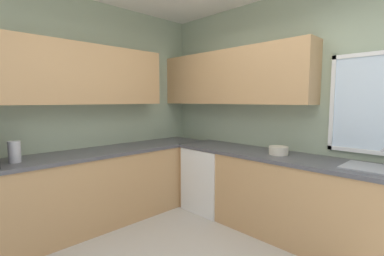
# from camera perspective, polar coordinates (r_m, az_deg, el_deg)

# --- Properties ---
(room_shell) EXTENTS (3.97, 3.61, 2.80)m
(room_shell) POSITION_cam_1_polar(r_m,az_deg,el_deg) (2.98, -3.73, 13.50)
(room_shell) COLOR #9EAD8E
(room_shell) RESTS_ON ground_plane
(counter_run_left) EXTENTS (0.65, 3.22, 0.90)m
(counter_run_left) POSITION_cam_1_polar(r_m,az_deg,el_deg) (3.51, -20.36, -11.90)
(counter_run_left) COLOR tan
(counter_run_left) RESTS_ON ground_plane
(counter_run_back) EXTENTS (3.06, 0.65, 0.90)m
(counter_run_back) POSITION_cam_1_polar(r_m,az_deg,el_deg) (3.22, 20.76, -13.58)
(counter_run_back) COLOR tan
(counter_run_back) RESTS_ON ground_plane
(dishwasher) EXTENTS (0.60, 0.60, 0.85)m
(dishwasher) POSITION_cam_1_polar(r_m,az_deg,el_deg) (3.81, 4.14, -10.54)
(dishwasher) COLOR white
(dishwasher) RESTS_ON ground_plane
(kettle) EXTENTS (0.11, 0.11, 0.21)m
(kettle) POSITION_cam_1_polar(r_m,az_deg,el_deg) (3.15, -33.28, -4.21)
(kettle) COLOR #B7B7BC
(kettle) RESTS_ON counter_run_left
(sink_assembly) EXTENTS (0.59, 0.40, 0.19)m
(sink_assembly) POSITION_cam_1_polar(r_m,az_deg,el_deg) (2.88, 35.08, -7.06)
(sink_assembly) COLOR #9EA0A5
(sink_assembly) RESTS_ON counter_run_back
(bowl) EXTENTS (0.21, 0.21, 0.09)m
(bowl) POSITION_cam_1_polar(r_m,az_deg,el_deg) (3.18, 17.74, -4.53)
(bowl) COLOR beige
(bowl) RESTS_ON counter_run_back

